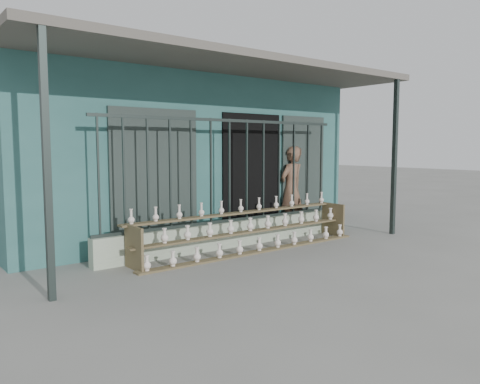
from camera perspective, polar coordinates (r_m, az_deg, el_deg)
ground at (r=7.37m, az=4.85°, el=-8.36°), size 60.00×60.00×0.00m
workshop_building at (r=10.65m, az=-10.80°, el=4.67°), size 7.40×6.60×3.21m
parapet_wall at (r=8.30m, az=-1.28°, el=-5.17°), size 5.00×0.20×0.45m
security_fence at (r=8.16m, az=-1.30°, el=2.60°), size 5.00×0.04×1.80m
shelf_rack at (r=8.04m, az=1.27°, el=-4.56°), size 4.50×0.68×0.85m
elderly_woman at (r=9.73m, az=6.27°, el=0.33°), size 0.71×0.53×1.77m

